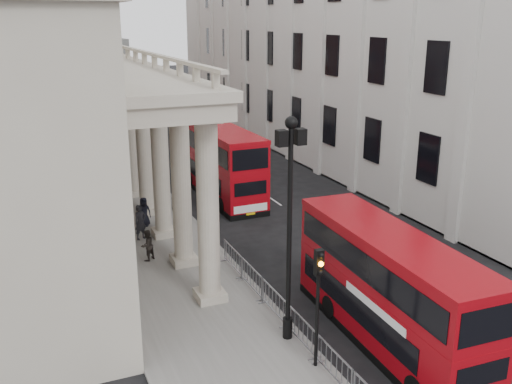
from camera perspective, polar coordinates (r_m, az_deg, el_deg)
name	(u,v)px	position (r m, az deg, el deg)	size (l,w,h in m)	color
sidewalk_west	(110,175)	(44.77, -14.39, 1.63)	(6.00, 140.00, 0.12)	slate
sidewalk_east	(303,156)	(49.73, 4.72, 3.64)	(3.00, 140.00, 0.12)	slate
kerb	(148,171)	(45.25, -10.71, 2.05)	(0.20, 140.00, 0.14)	slate
east_building	(322,6)	(51.34, 6.60, 18.01)	(8.00, 55.00, 25.00)	silver
lamp_post_south	(290,216)	(19.96, 3.38, -2.46)	(1.05, 0.44, 8.32)	black
lamp_post_mid	(172,134)	(34.55, -8.42, 5.78)	(1.05, 0.44, 8.32)	black
lamp_post_north	(123,100)	(50.01, -13.15, 8.99)	(1.05, 0.44, 8.32)	black
traffic_light	(318,287)	(19.06, 6.26, -9.41)	(0.28, 0.33, 4.30)	black
crowd_barriers	(317,347)	(20.50, 6.07, -15.16)	(0.50, 18.75, 1.10)	gray
bus_near	(388,287)	(21.46, 13.08, -9.25)	(2.71, 9.91, 4.24)	maroon
bus_far	(219,160)	(38.29, -3.73, 3.25)	(2.79, 10.87, 4.68)	#9B070F
pedestrian_a	(140,222)	(31.14, -11.49, -2.98)	(0.70, 0.46, 1.91)	black
pedestrian_b	(147,245)	(28.46, -10.84, -5.26)	(0.76, 0.59, 1.57)	black
pedestrian_c	(144,212)	(33.10, -11.15, -1.95)	(0.82, 0.54, 1.68)	black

